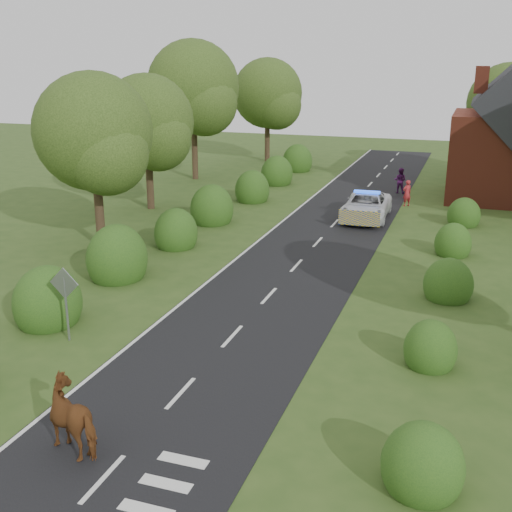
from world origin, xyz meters
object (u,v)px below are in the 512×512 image
at_px(police_van, 366,206).
at_px(pedestrian_purple, 400,181).
at_px(road_sign, 65,293).
at_px(pedestrian_red, 407,193).
at_px(cow, 78,421).

distance_m(police_van, pedestrian_purple, 8.01).
height_order(road_sign, pedestrian_purple, road_sign).
distance_m(road_sign, pedestrian_red, 25.21).
bearing_deg(road_sign, police_van, 71.89).
relative_size(road_sign, police_van, 0.46).
distance_m(pedestrian_red, pedestrian_purple, 3.96).
xyz_separation_m(road_sign, cow, (3.81, -5.10, -0.93)).
height_order(road_sign, police_van, road_sign).
height_order(road_sign, pedestrian_red, road_sign).
bearing_deg(pedestrian_red, road_sign, 27.97).
relative_size(road_sign, pedestrian_purple, 1.46).
bearing_deg(road_sign, pedestrian_red, 70.82).
xyz_separation_m(pedestrian_red, pedestrian_purple, (-0.89, 3.85, 0.05)).
height_order(cow, pedestrian_red, pedestrian_red).
bearing_deg(cow, road_sign, -127.78).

